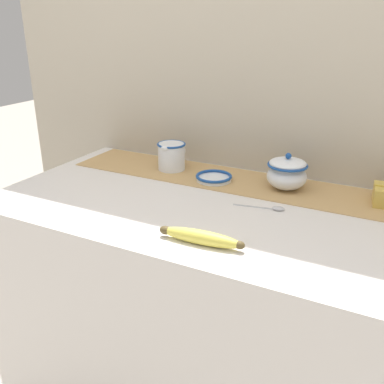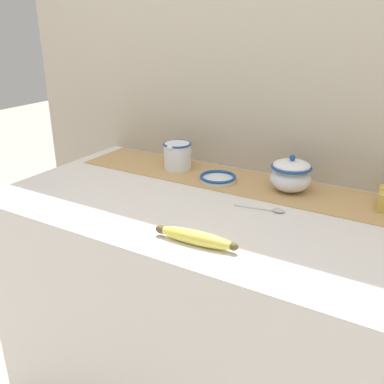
# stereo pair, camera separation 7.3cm
# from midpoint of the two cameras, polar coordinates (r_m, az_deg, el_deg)

# --- Properties ---
(countertop) EXTENTS (1.29, 0.71, 0.93)m
(countertop) POSITION_cam_midpoint_polar(r_m,az_deg,el_deg) (1.57, 2.61, -17.06)
(countertop) COLOR silver
(countertop) RESTS_ON ground_plane
(back_wall) EXTENTS (2.09, 0.04, 2.40)m
(back_wall) POSITION_cam_midpoint_polar(r_m,az_deg,el_deg) (1.58, 9.61, 12.39)
(back_wall) COLOR #B7AD99
(back_wall) RESTS_ON ground_plane
(table_runner) EXTENTS (1.19, 0.24, 0.00)m
(table_runner) POSITION_cam_midpoint_polar(r_m,az_deg,el_deg) (1.52, 6.85, 1.58)
(table_runner) COLOR tan
(table_runner) RESTS_ON countertop
(cream_pitcher) EXTENTS (0.11, 0.12, 0.10)m
(cream_pitcher) POSITION_cam_midpoint_polar(r_m,az_deg,el_deg) (1.60, -0.65, 4.96)
(cream_pitcher) COLOR white
(cream_pitcher) RESTS_ON countertop
(sugar_bowl) EXTENTS (0.13, 0.13, 0.12)m
(sugar_bowl) POSITION_cam_midpoint_polar(r_m,az_deg,el_deg) (1.43, 14.46, 2.20)
(sugar_bowl) COLOR white
(sugar_bowl) RESTS_ON countertop
(small_dish) EXTENTS (0.13, 0.13, 0.02)m
(small_dish) POSITION_cam_midpoint_polar(r_m,az_deg,el_deg) (1.50, 4.86, 1.85)
(small_dish) COLOR white
(small_dish) RESTS_ON countertop
(banana) EXTENTS (0.23, 0.05, 0.04)m
(banana) POSITION_cam_midpoint_polar(r_m,az_deg,el_deg) (1.08, 2.38, -6.11)
(banana) COLOR #DBCC4C
(banana) RESTS_ON countertop
(spoon) EXTENTS (0.16, 0.04, 0.01)m
(spoon) POSITION_cam_midpoint_polar(r_m,az_deg,el_deg) (1.29, 12.64, -2.42)
(spoon) COLOR #B7B7BC
(spoon) RESTS_ON countertop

